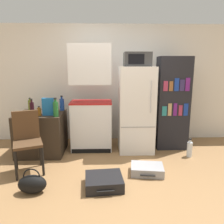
# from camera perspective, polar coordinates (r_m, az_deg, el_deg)

# --- Properties ---
(ground_plane) EXTENTS (24.00, 24.00, 0.00)m
(ground_plane) POSITION_cam_1_polar(r_m,az_deg,el_deg) (3.13, 0.12, -18.65)
(ground_plane) COLOR olive
(wall_back) EXTENTS (6.40, 0.10, 2.42)m
(wall_back) POSITION_cam_1_polar(r_m,az_deg,el_deg) (4.71, 1.78, 7.36)
(wall_back) COLOR white
(wall_back) RESTS_ON ground_plane
(side_table) EXTENTS (0.82, 0.77, 0.75)m
(side_table) POSITION_cam_1_polar(r_m,az_deg,el_deg) (4.25, -17.85, -5.19)
(side_table) COLOR #2D2319
(side_table) RESTS_ON ground_plane
(kitchen_hutch) EXTENTS (0.77, 0.48, 1.97)m
(kitchen_hutch) POSITION_cam_1_polar(r_m,az_deg,el_deg) (4.12, -5.48, 2.53)
(kitchen_hutch) COLOR white
(kitchen_hutch) RESTS_ON ground_plane
(refrigerator) EXTENTS (0.64, 0.64, 1.58)m
(refrigerator) POSITION_cam_1_polar(r_m,az_deg,el_deg) (4.10, 6.29, 0.65)
(refrigerator) COLOR white
(refrigerator) RESTS_ON ground_plane
(microwave) EXTENTS (0.47, 0.38, 0.25)m
(microwave) POSITION_cam_1_polar(r_m,az_deg,el_deg) (4.02, 6.60, 13.50)
(microwave) COLOR #333333
(microwave) RESTS_ON refrigerator
(bookshelf) EXTENTS (0.59, 0.39, 1.76)m
(bookshelf) POSITION_cam_1_polar(r_m,az_deg,el_deg) (4.35, 15.46, 2.17)
(bookshelf) COLOR black
(bookshelf) RESTS_ON ground_plane
(bottle_blue_soda) EXTENTS (0.08, 0.08, 0.28)m
(bottle_blue_soda) POSITION_cam_1_polar(r_m,az_deg,el_deg) (4.27, -12.96, 2.00)
(bottle_blue_soda) COLOR #1E47A3
(bottle_blue_soda) RESTS_ON side_table
(bottle_olive_oil) EXTENTS (0.07, 0.07, 0.24)m
(bottle_olive_oil) POSITION_cam_1_polar(r_m,az_deg,el_deg) (4.47, -20.61, 1.74)
(bottle_olive_oil) COLOR #566619
(bottle_olive_oil) RESTS_ON side_table
(bottle_green_tall) EXTENTS (0.09, 0.09, 0.32)m
(bottle_green_tall) POSITION_cam_1_polar(r_m,az_deg,el_deg) (3.78, -14.49, 0.84)
(bottle_green_tall) COLOR #1E6028
(bottle_green_tall) RESTS_ON side_table
(bottle_amber_beer) EXTENTS (0.07, 0.07, 0.17)m
(bottle_amber_beer) POSITION_cam_1_polar(r_m,az_deg,el_deg) (3.94, -18.49, 0.09)
(bottle_amber_beer) COLOR brown
(bottle_amber_beer) RESTS_ON side_table
(bottle_wine_dark) EXTENTS (0.07, 0.07, 0.29)m
(bottle_wine_dark) POSITION_cam_1_polar(r_m,az_deg,el_deg) (3.98, -20.17, 0.88)
(bottle_wine_dark) COLOR black
(bottle_wine_dark) RESTS_ON side_table
(bowl) EXTENTS (0.14, 0.14, 0.04)m
(bowl) POSITION_cam_1_polar(r_m,az_deg,el_deg) (4.30, -16.63, 0.50)
(bowl) COLOR silver
(bowl) RESTS_ON side_table
(cereal_box) EXTENTS (0.19, 0.07, 0.30)m
(cereal_box) POSITION_cam_1_polar(r_m,az_deg,el_deg) (3.91, -16.37, 1.34)
(cereal_box) COLOR #1E66A8
(cereal_box) RESTS_ON side_table
(chair) EXTENTS (0.52, 0.52, 0.93)m
(chair) POSITION_cam_1_polar(r_m,az_deg,el_deg) (3.56, -21.33, -5.93)
(chair) COLOR black
(chair) RESTS_ON ground_plane
(suitcase_large_flat) EXTENTS (0.53, 0.50, 0.15)m
(suitcase_large_flat) POSITION_cam_1_polar(r_m,az_deg,el_deg) (3.07, -2.12, -17.69)
(suitcase_large_flat) COLOR black
(suitcase_large_flat) RESTS_ON ground_plane
(suitcase_small_flat) EXTENTS (0.52, 0.41, 0.13)m
(suitcase_small_flat) POSITION_cam_1_polar(r_m,az_deg,el_deg) (3.44, 9.12, -14.60)
(suitcase_small_flat) COLOR #99999E
(suitcase_small_flat) RESTS_ON ground_plane
(handbag) EXTENTS (0.36, 0.20, 0.33)m
(handbag) POSITION_cam_1_polar(r_m,az_deg,el_deg) (3.09, -20.12, -17.20)
(handbag) COLOR black
(handbag) RESTS_ON ground_plane
(water_bottle_front) EXTENTS (0.09, 0.09, 0.34)m
(water_bottle_front) POSITION_cam_1_polar(r_m,az_deg,el_deg) (4.16, 19.60, -9.08)
(water_bottle_front) COLOR silver
(water_bottle_front) RESTS_ON ground_plane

